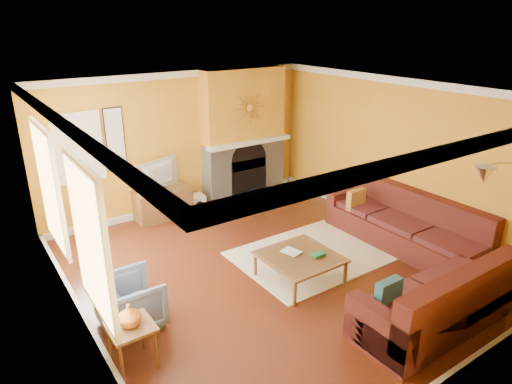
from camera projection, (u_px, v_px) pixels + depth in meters
floor at (270, 269)px, 7.04m from camera, size 5.50×6.00×0.02m
ceiling at (272, 91)px, 6.06m from camera, size 5.50×6.00×0.02m
wall_back at (179, 142)px, 8.87m from camera, size 5.50×0.02×2.70m
wall_front at (462, 279)px, 4.23m from camera, size 5.50×0.02×2.70m
wall_left at (72, 235)px, 5.09m from camera, size 0.02×6.00×2.70m
wall_right at (397, 156)px, 8.01m from camera, size 0.02×6.00×2.70m
baseboard at (270, 265)px, 7.01m from camera, size 5.50×6.00×0.12m
crown_molding at (272, 96)px, 6.09m from camera, size 5.50×6.00×0.12m
window_left_near at (48, 188)px, 6.06m from camera, size 0.06×1.22×1.72m
window_left_far at (89, 242)px, 4.60m from camera, size 0.06×1.22×1.72m
window_back at (78, 148)px, 7.75m from camera, size 0.82×0.06×1.22m
wall_art at (115, 139)px, 8.09m from camera, size 0.34×0.04×1.14m
fireplace at (243, 135)px, 9.42m from camera, size 1.80×0.40×2.70m
mantel at (250, 142)px, 9.27m from camera, size 1.92×0.22×0.08m
hearth at (258, 203)px, 9.47m from camera, size 1.80×0.70×0.06m
sunburst at (249, 108)px, 9.03m from camera, size 0.70×0.04×0.70m
rug at (312, 255)px, 7.42m from camera, size 2.40×1.80×0.02m
sectional_sofa at (377, 245)px, 6.80m from camera, size 2.97×3.47×0.90m
coffee_table at (300, 268)px, 6.66m from camera, size 1.04×1.04×0.41m
media_console at (163, 204)px, 8.73m from camera, size 1.06×0.48×0.58m
tv at (161, 175)px, 8.52m from camera, size 0.96×0.45×0.56m
subwoofer at (196, 203)px, 9.13m from camera, size 0.31×0.31×0.31m
armchair at (130, 302)px, 5.64m from camera, size 0.73×0.71×0.67m
side_table at (133, 345)px, 5.00m from camera, size 0.47×0.47×0.52m
vase at (129, 315)px, 4.86m from camera, size 0.25×0.25×0.27m
book at (287, 254)px, 6.58m from camera, size 0.27×0.32×0.03m
arc_lamp at (502, 246)px, 5.35m from camera, size 1.40×0.36×2.21m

